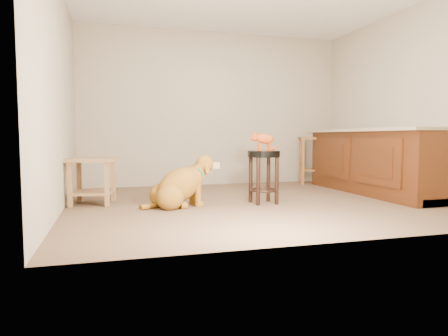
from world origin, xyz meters
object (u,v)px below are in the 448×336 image
object	(u,v)px
wood_stool	(312,159)
side_table	(92,174)
tabby_kitten	(263,139)
golden_retriever	(180,187)
padded_stool	(264,166)

from	to	relation	value
wood_stool	side_table	world-z (taller)	wood_stool
wood_stool	side_table	size ratio (longest dim) A/B	1.29
side_table	tabby_kitten	world-z (taller)	tabby_kitten
wood_stool	golden_retriever	size ratio (longest dim) A/B	0.82
padded_stool	side_table	world-z (taller)	padded_stool
padded_stool	golden_retriever	xyz separation A→B (m)	(-1.04, 0.02, -0.22)
side_table	golden_retriever	distance (m)	1.12
padded_stool	golden_retriever	size ratio (longest dim) A/B	0.65
padded_stool	wood_stool	distance (m)	2.37
wood_stool	tabby_kitten	bearing A→B (deg)	-132.55
side_table	tabby_kitten	distance (m)	2.13
golden_retriever	tabby_kitten	xyz separation A→B (m)	(1.03, -0.02, 0.55)
side_table	tabby_kitten	size ratio (longest dim) A/B	1.56
side_table	golden_retriever	xyz separation A→B (m)	(0.99, -0.49, -0.13)
tabby_kitten	golden_retriever	bearing A→B (deg)	176.63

